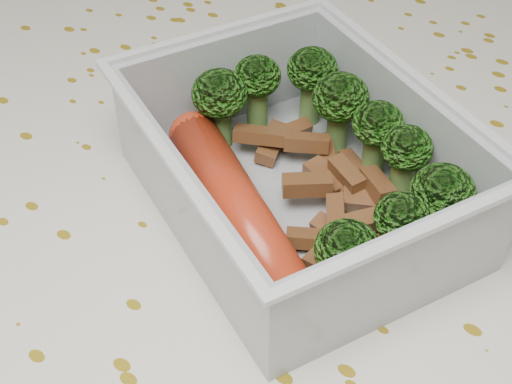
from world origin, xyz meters
The scene contains 6 objects.
dining_table centered at (0.00, 0.00, 0.67)m, with size 1.40×0.90×0.75m.
tablecloth centered at (0.00, 0.00, 0.72)m, with size 1.46×0.96×0.19m.
lunch_container centered at (0.02, 0.02, 0.78)m, with size 0.24×0.22×0.07m.
broccoli_florets centered at (0.03, 0.04, 0.80)m, with size 0.18×0.15×0.05m.
meat_pile centered at (0.03, 0.03, 0.77)m, with size 0.12×0.10×0.02m.
sausage centered at (0.01, -0.02, 0.78)m, with size 0.15×0.10×0.03m.
Camera 1 is at (0.18, -0.24, 1.05)m, focal length 50.00 mm.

